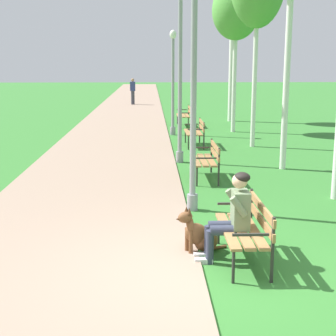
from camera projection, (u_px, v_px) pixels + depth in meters
The scene contains 13 objects.
ground_plane at pixel (214, 276), 6.52m from camera, with size 120.00×120.00×0.00m, color #33752D.
paved_path at pixel (130, 107), 29.91m from camera, with size 3.80×60.00×0.04m, color gray.
park_bench_near at pixel (248, 226), 6.88m from camera, with size 0.55×1.50×0.85m.
park_bench_mid at pixel (207, 158), 11.74m from camera, with size 0.55×1.50×0.85m.
park_bench_far at pixel (196, 130), 16.32m from camera, with size 0.55×1.50×0.85m.
park_bench_furthest at pixel (185, 114), 21.33m from camera, with size 0.55×1.50×0.85m.
person_seated_on_near_bench at pixel (232, 213), 6.88m from camera, with size 0.74×0.49×1.25m.
dog_brown at pixel (200, 235), 7.25m from camera, with size 0.79×0.46×0.71m.
lamp_post_near at pixel (194, 85), 8.92m from camera, with size 0.24×0.24×4.42m.
lamp_post_mid at pixel (180, 71), 13.30m from camera, with size 0.24×0.24×4.74m.
lamp_post_far at pixel (173, 82), 18.50m from camera, with size 0.24×0.24×3.80m.
birch_tree_fifth at pixel (236, 11), 18.80m from camera, with size 1.79×1.84×5.66m.
pedestrian_distant at pixel (133, 91), 31.48m from camera, with size 0.32×0.22×1.65m.
Camera 1 is at (-0.81, -6.07, 2.71)m, focal length 54.17 mm.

